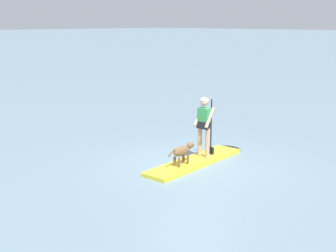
{
  "coord_description": "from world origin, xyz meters",
  "views": [
    {
      "loc": [
        -9.17,
        -7.71,
        3.8
      ],
      "look_at": [
        0.0,
        1.0,
        0.9
      ],
      "focal_mm": 48.73,
      "sensor_mm": 36.0,
      "label": 1
    }
  ],
  "objects": [
    {
      "name": "person_paddler",
      "position": [
        0.44,
        0.03,
        1.07
      ],
      "size": [
        0.62,
        0.49,
        1.67
      ],
      "color": "tan",
      "rests_on": "paddleboard"
    },
    {
      "name": "ground_plane",
      "position": [
        0.0,
        0.0,
        0.0
      ],
      "size": [
        400.0,
        400.0,
        0.0
      ],
      "primitive_type": "plane",
      "color": "slate"
    },
    {
      "name": "paddleboard",
      "position": [
        0.23,
        0.01,
        0.05
      ],
      "size": [
        3.79,
        0.99,
        0.1
      ],
      "color": "yellow",
      "rests_on": "ground_plane"
    },
    {
      "name": "dog",
      "position": [
        -0.53,
        -0.03,
        0.47
      ],
      "size": [
        1.08,
        0.26,
        0.55
      ],
      "color": "brown",
      "rests_on": "paddleboard"
    }
  ]
}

